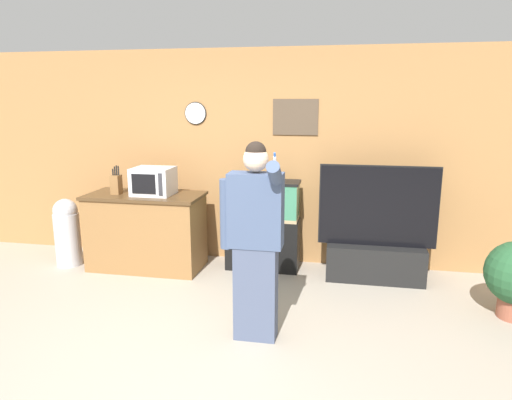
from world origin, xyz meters
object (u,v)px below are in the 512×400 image
object	(u,v)px
microwave	(153,181)
person_standing	(255,239)
counter_island	(146,231)
tv_on_stand	(376,247)
aquarium_on_stand	(263,225)
knife_block	(116,184)
trash_bin	(67,231)

from	to	relation	value
microwave	person_standing	world-z (taller)	person_standing
counter_island	tv_on_stand	distance (m)	2.69
aquarium_on_stand	tv_on_stand	world-z (taller)	tv_on_stand
tv_on_stand	knife_block	bearing A→B (deg)	-176.87
microwave	knife_block	bearing A→B (deg)	-174.34
microwave	person_standing	bearing A→B (deg)	-43.51
microwave	tv_on_stand	size ratio (longest dim) A/B	0.35
person_standing	tv_on_stand	bearing A→B (deg)	54.52
counter_island	aquarium_on_stand	bearing A→B (deg)	9.91
microwave	trash_bin	bearing A→B (deg)	-174.69
microwave	knife_block	world-z (taller)	knife_block
trash_bin	microwave	bearing A→B (deg)	5.31
person_standing	aquarium_on_stand	bearing A→B (deg)	97.63
knife_block	microwave	bearing A→B (deg)	5.66
counter_island	person_standing	size ratio (longest dim) A/B	0.81
tv_on_stand	person_standing	xyz separation A→B (m)	(-1.09, -1.52, 0.50)
knife_block	trash_bin	bearing A→B (deg)	-174.94
counter_island	trash_bin	bearing A→B (deg)	-174.23
microwave	aquarium_on_stand	xyz separation A→B (m)	(1.26, 0.24, -0.53)
microwave	trash_bin	size ratio (longest dim) A/B	0.55
tv_on_stand	person_standing	size ratio (longest dim) A/B	0.78
trash_bin	counter_island	bearing A→B (deg)	5.77
counter_island	trash_bin	size ratio (longest dim) A/B	1.65
counter_island	microwave	world-z (taller)	microwave
counter_island	knife_block	bearing A→B (deg)	-172.82
microwave	tv_on_stand	xyz separation A→B (m)	(2.57, 0.12, -0.69)
aquarium_on_stand	knife_block	bearing A→B (deg)	-170.61
counter_island	trash_bin	distance (m)	1.00
counter_island	trash_bin	xyz separation A→B (m)	(-0.99, -0.10, -0.03)
microwave	trash_bin	distance (m)	1.29
microwave	aquarium_on_stand	bearing A→B (deg)	10.70
microwave	person_standing	distance (m)	2.05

